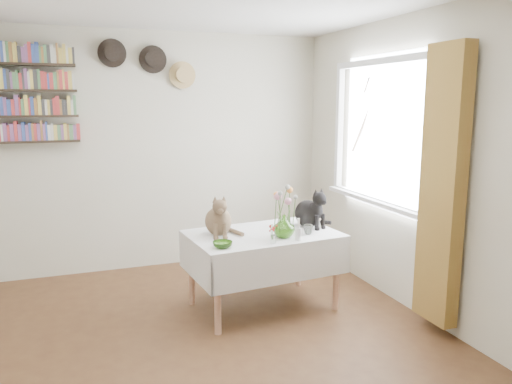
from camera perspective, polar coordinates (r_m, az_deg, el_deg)
name	(u,v)px	position (r m, az deg, el deg)	size (l,w,h in m)	color
room	(188,186)	(3.20, -7.76, 0.66)	(4.08, 4.58, 2.58)	brown
window	(380,144)	(4.71, 14.03, 5.34)	(0.12, 1.52, 1.32)	white
curtain	(442,187)	(3.97, 20.53, 0.53)	(0.12, 0.38, 2.10)	brown
dining_table	(263,252)	(4.33, 0.79, -6.82)	(1.32, 0.91, 0.67)	white
tabby_cat	(218,214)	(4.20, -4.36, -2.49)	(0.24, 0.31, 0.36)	brown
black_cat	(308,206)	(4.49, 5.95, -1.65)	(0.24, 0.31, 0.37)	black
flower_vase	(284,226)	(4.14, 3.21, -3.92)	(0.18, 0.18, 0.19)	#6EA93E
green_bowl	(223,245)	(3.87, -3.84, -6.02)	(0.15, 0.15, 0.05)	#6EA93E
drinking_glass	(308,229)	(4.27, 5.98, -4.27)	(0.09, 0.09, 0.08)	white
candlestick	(298,233)	(4.07, 4.86, -4.68)	(0.05, 0.05, 0.18)	white
berry_jar	(273,234)	(3.96, 1.99, -4.83)	(0.04, 0.04, 0.17)	white
porcelain_figurine	(319,224)	(4.45, 7.23, -3.63)	(0.05, 0.05, 0.10)	white
flower_bouquet	(284,197)	(4.09, 3.21, -0.56)	(0.17, 0.13, 0.39)	#4C7233
bookshelf_unit	(21,95)	(5.26, -25.27, 10.04)	(1.00, 0.16, 0.91)	black
wall_hats	(150,63)	(5.34, -12.02, 14.27)	(0.98, 0.09, 0.48)	black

